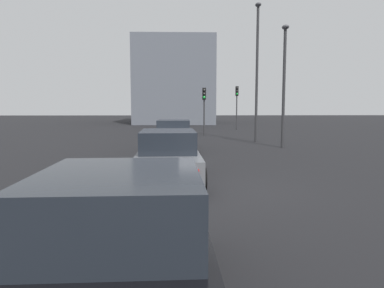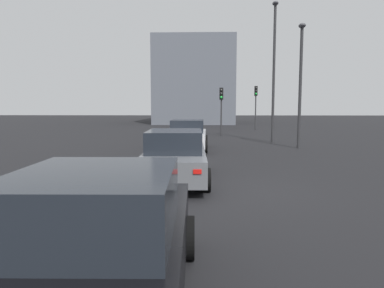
{
  "view_description": "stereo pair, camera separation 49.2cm",
  "coord_description": "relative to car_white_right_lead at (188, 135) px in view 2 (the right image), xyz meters",
  "views": [
    {
      "loc": [
        -9.57,
        1.21,
        2.25
      ],
      "look_at": [
        -2.16,
        0.97,
        1.46
      ],
      "focal_mm": 33.11,
      "sensor_mm": 36.0,
      "label": 1
    },
    {
      "loc": [
        -9.57,
        0.72,
        2.25
      ],
      "look_at": [
        -2.16,
        0.97,
        1.46
      ],
      "focal_mm": 33.11,
      "sensor_mm": 36.0,
      "label": 2
    }
  ],
  "objects": [
    {
      "name": "ground_plane",
      "position": [
        -8.8,
        -1.55,
        -0.85
      ],
      "size": [
        160.0,
        160.0,
        0.2
      ],
      "primitive_type": "cube",
      "color": "black"
    },
    {
      "name": "car_white_right_lead",
      "position": [
        0.0,
        0.0,
        0.0
      ],
      "size": [
        4.82,
        2.1,
        1.56
      ],
      "rotation": [
        0.0,
        0.0,
        -0.01
      ],
      "color": "silver",
      "rests_on": "ground_plane"
    },
    {
      "name": "car_grey_right_second",
      "position": [
        -7.8,
        0.03,
        -0.01
      ],
      "size": [
        4.86,
        2.12,
        1.55
      ],
      "rotation": [
        0.0,
        0.0,
        0.03
      ],
      "color": "slate",
      "rests_on": "ground_plane"
    },
    {
      "name": "car_black_right_third",
      "position": [
        -14.74,
        0.27,
        0.01
      ],
      "size": [
        4.36,
        2.11,
        1.61
      ],
      "rotation": [
        0.0,
        0.0,
        0.03
      ],
      "color": "black",
      "rests_on": "ground_plane"
    },
    {
      "name": "traffic_light_near_left",
      "position": [
        8.48,
        -2.14,
        1.88
      ],
      "size": [
        0.32,
        0.3,
        3.65
      ],
      "rotation": [
        0.0,
        0.0,
        3.05
      ],
      "color": "#2D2D30",
      "rests_on": "ground_plane"
    },
    {
      "name": "traffic_light_near_right",
      "position": [
        15.17,
        -5.69,
        2.22
      ],
      "size": [
        0.32,
        0.29,
        4.14
      ],
      "rotation": [
        0.0,
        0.0,
        3.08
      ],
      "color": "#2D2D30",
      "rests_on": "ground_plane"
    },
    {
      "name": "street_lamp_kerbside",
      "position": [
        3.85,
        -5.12,
        4.2
      ],
      "size": [
        0.56,
        0.36,
        8.55
      ],
      "color": "#2D2D30",
      "rests_on": "ground_plane"
    },
    {
      "name": "street_lamp_far",
      "position": [
        0.77,
        -5.94,
        3.16
      ],
      "size": [
        0.56,
        0.36,
        6.56
      ],
      "color": "#2D2D30",
      "rests_on": "ground_plane"
    },
    {
      "name": "building_facade_left",
      "position": [
        31.35,
        0.45,
        4.71
      ],
      "size": [
        14.16,
        10.21,
        10.93
      ],
      "primitive_type": "cube",
      "color": "slate",
      "rests_on": "ground_plane"
    }
  ]
}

